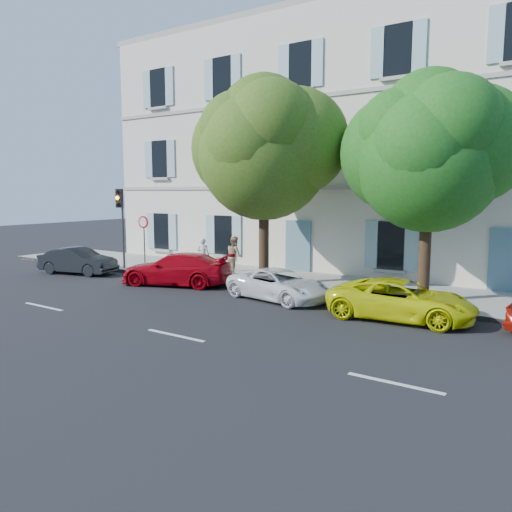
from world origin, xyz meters
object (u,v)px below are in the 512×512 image
Objects in this scene: traffic_light at (121,211)px; pedestrian_b at (235,255)px; pedestrian_a at (203,255)px; car_dark_sedan at (78,261)px; car_yellow_supercar at (401,300)px; tree_right at (429,160)px; tree_left at (264,155)px; road_sign at (144,231)px; car_red_coupe at (177,269)px; car_white_coupe at (279,285)px.

pedestrian_b is (5.55, 1.64, -1.90)m from traffic_light.
pedestrian_b is at bearing 178.96° from pedestrian_a.
car_dark_sedan is 15.19m from car_yellow_supercar.
traffic_light is 6.09m from pedestrian_b.
car_yellow_supercar is 14.38m from traffic_light.
pedestrian_a is at bearing 177.31° from tree_right.
road_sign is at bearing -179.96° from tree_left.
tree_left is 2.08× the size of traffic_light.
car_red_coupe reaches higher than car_white_coupe.
tree_right reaches higher than road_sign.
tree_right is 13.29m from road_sign.
tree_left reaches higher than road_sign.
tree_right is at bearing 160.46° from pedestrian_a.
car_red_coupe is (5.73, 0.53, 0.05)m from car_dark_sedan.
car_dark_sedan is 5.94m from pedestrian_a.
traffic_light is at bearing -123.19° from car_red_coupe.
car_yellow_supercar is 1.15× the size of traffic_light.
pedestrian_b is (-4.08, 2.89, 0.46)m from car_white_coupe.
tree_left is at bearing 150.46° from pedestrian_a.
pedestrian_b reaches higher than car_white_coupe.
tree_right is (9.47, 1.95, 4.20)m from car_red_coupe.
car_dark_sedan is 10.71m from car_white_coupe.
road_sign is 3.20m from pedestrian_a.
car_yellow_supercar is at bearing -103.00° from car_dark_sedan.
car_red_coupe is 9.46m from car_yellow_supercar.
car_red_coupe is at bearing 99.19° from car_white_coupe.
pedestrian_a is at bearing 75.83° from car_white_coupe.
road_sign reaches higher than car_red_coupe.
road_sign is 4.67m from pedestrian_b.
tree_left is (3.29, 1.55, 4.58)m from car_red_coupe.
tree_right is at bearing 1.79° from road_sign.
traffic_light is (1.07, 1.73, 2.29)m from car_dark_sedan.
tree_right is (4.51, 2.00, 4.32)m from car_white_coupe.
road_sign reaches higher than car_yellow_supercar.
traffic_light is (-9.63, 1.25, 2.35)m from car_white_coupe.
car_white_coupe is (10.70, 0.48, -0.07)m from car_dark_sedan.
car_white_coupe is 2.50× the size of pedestrian_a.
tree_left reaches higher than tree_right.
car_white_coupe is 8.73m from road_sign.
traffic_light is at bearing -176.97° from tree_right.
pedestrian_b is at bearing 151.70° from tree_left.
car_dark_sedan is at bearing -167.01° from tree_left.
tree_right is at bearing 82.83° from car_red_coupe.
road_sign is (-12.97, -0.41, -2.89)m from tree_right.
car_white_coupe is 0.50× the size of tree_left.
pedestrian_b reaches higher than pedestrian_a.
tree_left reaches higher than pedestrian_a.
tree_right reaches higher than pedestrian_a.
car_dark_sedan is 3.06m from traffic_light.
pedestrian_a reaches higher than car_white_coupe.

